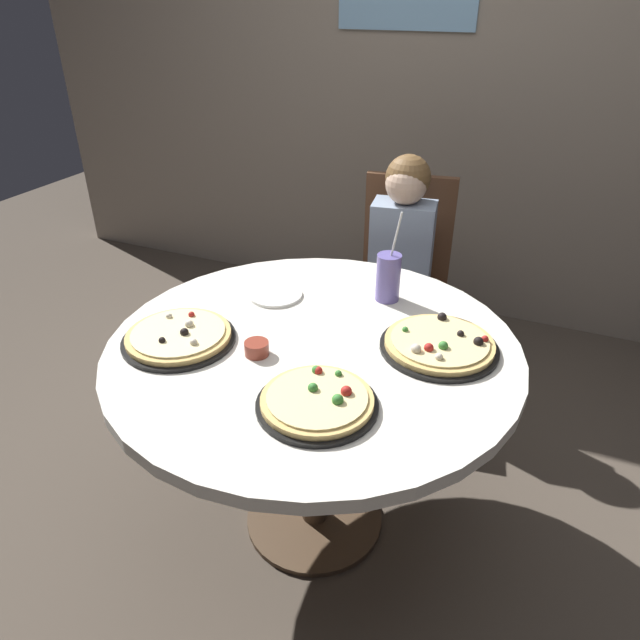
{
  "coord_description": "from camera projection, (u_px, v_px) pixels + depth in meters",
  "views": [
    {
      "loc": [
        0.59,
        -1.3,
        1.66
      ],
      "look_at": [
        0.0,
        0.05,
        0.8
      ],
      "focal_mm": 32.31,
      "sensor_mm": 36.0,
      "label": 1
    }
  ],
  "objects": [
    {
      "name": "chair_wooden",
      "position": [
        403.0,
        272.0,
        2.62
      ],
      "size": [
        0.45,
        0.45,
        0.95
      ],
      "color": "brown",
      "rests_on": "ground_plane"
    },
    {
      "name": "plate_small",
      "position": [
        276.0,
        295.0,
        1.94
      ],
      "size": [
        0.18,
        0.18,
        0.01
      ],
      "primitive_type": "cylinder",
      "color": "white",
      "rests_on": "dining_table"
    },
    {
      "name": "ground_plane",
      "position": [
        314.0,
        519.0,
        2.07
      ],
      "size": [
        8.0,
        8.0,
        0.0
      ],
      "primitive_type": "plane",
      "color": "#4C4238"
    },
    {
      "name": "soda_cup",
      "position": [
        388.0,
        277.0,
        1.89
      ],
      "size": [
        0.08,
        0.08,
        0.31
      ],
      "color": "#6659A5",
      "rests_on": "dining_table"
    },
    {
      "name": "wall_with_window",
      "position": [
        466.0,
        35.0,
        2.8
      ],
      "size": [
        5.2,
        0.14,
        2.9
      ],
      "color": "gray",
      "rests_on": "ground_plane"
    },
    {
      "name": "pizza_pepperoni",
      "position": [
        318.0,
        401.0,
        1.43
      ],
      "size": [
        0.31,
        0.31,
        0.05
      ],
      "color": "black",
      "rests_on": "dining_table"
    },
    {
      "name": "pizza_cheese",
      "position": [
        439.0,
        344.0,
        1.65
      ],
      "size": [
        0.34,
        0.34,
        0.05
      ],
      "color": "black",
      "rests_on": "dining_table"
    },
    {
      "name": "sauce_bowl",
      "position": [
        257.0,
        348.0,
        1.63
      ],
      "size": [
        0.07,
        0.07,
        0.04
      ],
      "primitive_type": "cylinder",
      "color": "brown",
      "rests_on": "dining_table"
    },
    {
      "name": "diner_child",
      "position": [
        396.0,
        299.0,
        2.49
      ],
      "size": [
        0.3,
        0.43,
        1.08
      ],
      "color": "#3F4766",
      "rests_on": "ground_plane"
    },
    {
      "name": "dining_table",
      "position": [
        313.0,
        370.0,
        1.74
      ],
      "size": [
        1.22,
        1.22,
        0.75
      ],
      "color": "silver",
      "rests_on": "ground_plane"
    },
    {
      "name": "pizza_veggie",
      "position": [
        179.0,
        337.0,
        1.69
      ],
      "size": [
        0.33,
        0.33,
        0.05
      ],
      "color": "black",
      "rests_on": "dining_table"
    }
  ]
}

